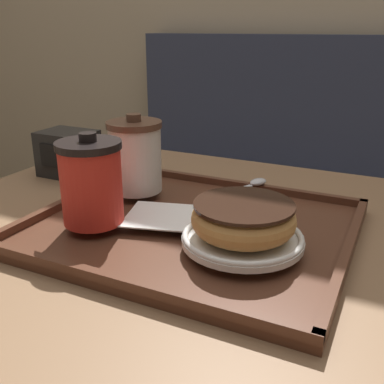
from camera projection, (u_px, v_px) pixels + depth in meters
The scene contains 10 objects.
booth_bench at pixel (280, 241), 1.57m from camera, with size 1.18×0.44×1.00m.
cafe_table at pixel (173, 329), 0.74m from camera, with size 0.84×0.79×0.74m.
serving_tray at pixel (192, 228), 0.66m from camera, with size 0.45×0.38×0.02m.
napkin_paper at pixel (169, 217), 0.66m from camera, with size 0.14×0.13×0.00m.
coffee_cup_front at pixel (91, 182), 0.62m from camera, with size 0.09×0.09×0.13m.
coffee_cup_rear at pixel (135, 156), 0.75m from camera, with size 0.09×0.09×0.13m.
plate_with_chocolate_donut at pixel (243, 238), 0.58m from camera, with size 0.16×0.16×0.01m.
donut_chocolate_glazed at pixel (243, 218), 0.57m from camera, with size 0.13×0.13×0.04m.
spoon at pixel (248, 185), 0.77m from camera, with size 0.08×0.15×0.01m.
napkin_dispenser at pixel (68, 153), 0.91m from camera, with size 0.11×0.09×0.09m.
Camera 1 is at (0.30, -0.54, 1.02)m, focal length 42.00 mm.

